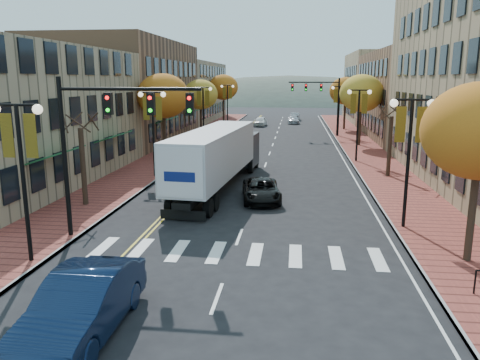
% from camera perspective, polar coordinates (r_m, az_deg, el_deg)
% --- Properties ---
extents(ground, '(200.00, 200.00, 0.00)m').
position_cam_1_polar(ground, '(17.31, -1.71, -11.28)').
color(ground, black).
rests_on(ground, ground).
extents(sidewalk_left, '(4.00, 85.00, 0.15)m').
position_cam_1_polar(sidewalk_left, '(49.99, -6.46, 4.31)').
color(sidewalk_left, brown).
rests_on(sidewalk_left, ground).
extents(sidewalk_right, '(4.00, 85.00, 0.15)m').
position_cam_1_polar(sidewalk_right, '(49.12, 14.49, 3.86)').
color(sidewalk_right, brown).
rests_on(sidewalk_right, ground).
extents(building_left_mid, '(12.00, 24.00, 11.00)m').
position_cam_1_polar(building_left_mid, '(55.22, -14.00, 10.43)').
color(building_left_mid, brown).
rests_on(building_left_mid, ground).
extents(building_left_far, '(12.00, 26.00, 9.50)m').
position_cam_1_polar(building_left_far, '(79.13, -7.53, 10.58)').
color(building_left_far, '#9E8966').
rests_on(building_left_far, ground).
extents(building_right_mid, '(15.00, 24.00, 10.00)m').
position_cam_1_polar(building_right_mid, '(59.93, 22.71, 9.49)').
color(building_right_mid, brown).
rests_on(building_right_mid, ground).
extents(building_right_far, '(15.00, 20.00, 11.00)m').
position_cam_1_polar(building_right_far, '(81.32, 18.54, 10.63)').
color(building_right_far, '#9E8966').
rests_on(building_right_far, ground).
extents(tree_left_a, '(0.28, 0.28, 4.20)m').
position_cam_1_polar(tree_left_a, '(26.69, -18.58, 1.55)').
color(tree_left_a, '#382619').
rests_on(tree_left_a, sidewalk_left).
extents(tree_left_b, '(4.48, 4.48, 7.21)m').
position_cam_1_polar(tree_left_b, '(41.32, -9.35, 10.06)').
color(tree_left_b, '#382619').
rests_on(tree_left_b, sidewalk_left).
extents(tree_left_c, '(4.16, 4.16, 6.69)m').
position_cam_1_polar(tree_left_c, '(56.87, -4.84, 10.33)').
color(tree_left_c, '#382619').
rests_on(tree_left_c, sidewalk_left).
extents(tree_left_d, '(4.61, 4.61, 7.42)m').
position_cam_1_polar(tree_left_d, '(74.58, -2.04, 11.23)').
color(tree_left_d, '#382619').
rests_on(tree_left_d, sidewalk_left).
extents(tree_right_b, '(0.28, 0.28, 4.20)m').
position_cam_1_polar(tree_right_b, '(34.65, 17.78, 3.93)').
color(tree_right_b, '#382619').
rests_on(tree_right_b, sidewalk_right).
extents(tree_right_c, '(4.48, 4.48, 7.21)m').
position_cam_1_polar(tree_right_c, '(50.15, 14.60, 10.19)').
color(tree_right_c, '#382619').
rests_on(tree_right_c, sidewalk_right).
extents(tree_right_d, '(4.35, 4.35, 7.00)m').
position_cam_1_polar(tree_right_d, '(66.04, 12.75, 10.54)').
color(tree_right_d, '#382619').
rests_on(tree_right_d, sidewalk_right).
extents(lamp_left_a, '(1.96, 0.36, 6.05)m').
position_cam_1_polar(lamp_left_a, '(18.72, -25.18, 3.06)').
color(lamp_left_a, black).
rests_on(lamp_left_a, ground).
extents(lamp_left_b, '(1.96, 0.36, 6.05)m').
position_cam_1_polar(lamp_left_b, '(33.30, -10.59, 7.54)').
color(lamp_left_b, black).
rests_on(lamp_left_b, ground).
extents(lamp_left_c, '(1.96, 0.36, 6.05)m').
position_cam_1_polar(lamp_left_c, '(50.73, -4.51, 9.25)').
color(lamp_left_c, black).
rests_on(lamp_left_c, ground).
extents(lamp_left_d, '(1.96, 0.36, 6.05)m').
position_cam_1_polar(lamp_left_d, '(68.46, -1.54, 10.05)').
color(lamp_left_d, black).
rests_on(lamp_left_d, ground).
extents(lamp_right_a, '(1.96, 0.36, 6.05)m').
position_cam_1_polar(lamp_right_a, '(22.44, 20.00, 4.82)').
color(lamp_right_a, black).
rests_on(lamp_right_a, ground).
extents(lamp_right_b, '(1.96, 0.36, 6.05)m').
position_cam_1_polar(lamp_right_b, '(40.11, 14.25, 8.14)').
color(lamp_right_b, black).
rests_on(lamp_right_b, ground).
extents(lamp_right_c, '(1.96, 0.36, 6.05)m').
position_cam_1_polar(lamp_right_c, '(57.98, 12.01, 9.40)').
color(lamp_right_c, black).
rests_on(lamp_right_c, ground).
extents(traffic_mast_near, '(6.10, 0.35, 7.00)m').
position_cam_1_polar(traffic_mast_near, '(20.37, -16.03, 6.18)').
color(traffic_mast_near, black).
rests_on(traffic_mast_near, ground).
extents(traffic_mast_far, '(6.10, 0.34, 7.00)m').
position_cam_1_polar(traffic_mast_far, '(57.81, 10.01, 10.09)').
color(traffic_mast_far, black).
rests_on(traffic_mast_far, ground).
extents(semi_truck, '(3.86, 15.73, 3.89)m').
position_cam_1_polar(semi_truck, '(29.64, -2.53, 3.24)').
color(semi_truck, black).
rests_on(semi_truck, ground).
extents(navy_sedan, '(1.89, 5.36, 1.76)m').
position_cam_1_polar(navy_sedan, '(13.85, -18.62, -14.23)').
color(navy_sedan, '#0D1B37').
rests_on(navy_sedan, ground).
extents(black_suv, '(2.67, 4.75, 1.25)m').
position_cam_1_polar(black_suv, '(26.96, 2.60, -1.24)').
color(black_suv, black).
rests_on(black_suv, ground).
extents(car_far_white, '(1.93, 4.21, 1.40)m').
position_cam_1_polar(car_far_white, '(70.16, 2.51, 7.15)').
color(car_far_white, silver).
rests_on(car_far_white, ground).
extents(car_far_silver, '(1.83, 4.29, 1.23)m').
position_cam_1_polar(car_far_silver, '(74.55, 6.53, 7.32)').
color(car_far_silver, '#ACABB3').
rests_on(car_far_silver, ground).
extents(car_far_oncoming, '(1.55, 3.96, 1.29)m').
position_cam_1_polar(car_far_oncoming, '(80.98, 6.73, 7.72)').
color(car_far_oncoming, '#9C9BA2').
rests_on(car_far_oncoming, ground).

